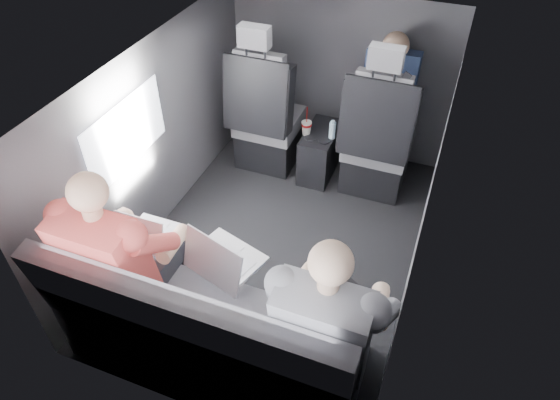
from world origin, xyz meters
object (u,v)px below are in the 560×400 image
at_px(front_seat_right, 377,146).
at_px(passenger_rear_left, 126,257).
at_px(passenger_front_right, 389,89).
at_px(rear_bench, 209,338).
at_px(passenger_rear_right, 330,322).
at_px(laptop_white, 150,233).
at_px(laptop_black, 342,300).
at_px(water_bottle, 332,130).
at_px(soda_cup, 306,127).
at_px(laptop_silver, 222,258).
at_px(front_seat_left, 266,123).
at_px(center_console, 320,152).

height_order(front_seat_right, passenger_rear_left, front_seat_right).
relative_size(passenger_rear_left, passenger_front_right, 1.67).
xyz_separation_m(rear_bench, passenger_rear_right, (0.61, 0.09, 0.33)).
bearing_deg(laptop_white, front_seat_right, 59.76).
bearing_deg(front_seat_right, laptop_black, -83.83).
bearing_deg(laptop_black, passenger_front_right, 95.66).
relative_size(water_bottle, passenger_rear_left, 0.12).
distance_m(water_bottle, passenger_rear_right, 1.87).
height_order(rear_bench, laptop_black, rear_bench).
bearing_deg(laptop_white, passenger_rear_right, -10.64).
bearing_deg(rear_bench, soda_cup, 93.07).
bearing_deg(passenger_rear_left, front_seat_right, 62.32).
bearing_deg(soda_cup, laptop_black, -65.81).
xyz_separation_m(water_bottle, passenger_rear_right, (0.51, -1.80, 0.16)).
bearing_deg(laptop_black, laptop_silver, 177.26).
distance_m(front_seat_left, water_bottle, 0.55).
relative_size(laptop_silver, passenger_front_right, 0.57).
bearing_deg(laptop_silver, passenger_front_right, 76.19).
distance_m(laptop_silver, laptop_black, 0.66).
height_order(front_seat_left, front_seat_right, same).
bearing_deg(rear_bench, passenger_front_right, 78.51).
bearing_deg(laptop_black, passenger_rear_right, -96.90).
height_order(soda_cup, laptop_black, laptop_black).
bearing_deg(laptop_white, soda_cup, 76.22).
distance_m(front_seat_left, rear_bench, 1.96).
relative_size(center_console, water_bottle, 3.15).
bearing_deg(front_seat_left, front_seat_right, 0.00).
distance_m(laptop_silver, passenger_front_right, 1.95).
bearing_deg(water_bottle, rear_bench, -93.03).
xyz_separation_m(laptop_black, passenger_rear_left, (-1.13, -0.15, 0.01)).
xyz_separation_m(front_seat_left, laptop_black, (1.08, -1.66, 0.23)).
xyz_separation_m(laptop_black, passenger_rear_right, (-0.02, -0.15, 0.00)).
bearing_deg(center_console, laptop_white, -106.42).
relative_size(soda_cup, water_bottle, 1.58).
relative_size(front_seat_left, laptop_silver, 2.96).
xyz_separation_m(water_bottle, passenger_front_right, (0.34, 0.27, 0.27)).
height_order(passenger_rear_right, passenger_front_right, passenger_rear_right).
height_order(front_seat_right, rear_bench, front_seat_right).
bearing_deg(water_bottle, passenger_rear_right, -74.08).
distance_m(water_bottle, laptop_white, 1.70).
bearing_deg(front_seat_right, soda_cup, -176.19).
relative_size(laptop_white, passenger_rear_left, 0.24).
relative_size(front_seat_right, soda_cup, 5.23).
bearing_deg(laptop_white, rear_bench, -31.87).
xyz_separation_m(passenger_rear_right, passenger_front_right, (-0.17, 2.06, 0.11)).
bearing_deg(center_console, laptop_silver, -90.86).
bearing_deg(passenger_front_right, passenger_rear_right, -85.22).
xyz_separation_m(front_seat_right, passenger_front_right, (-0.01, 0.26, 0.34)).
xyz_separation_m(soda_cup, laptop_black, (0.73, -1.62, 0.17)).
bearing_deg(soda_cup, water_bottle, 7.09).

